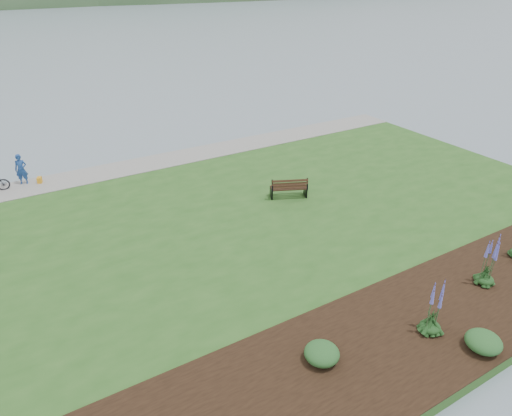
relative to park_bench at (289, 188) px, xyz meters
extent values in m
plane|color=slate|center=(-4.21, 0.57, -0.92)|extent=(600.00, 600.00, 0.00)
cube|color=#26521D|center=(-4.21, -1.43, -0.72)|extent=(34.00, 20.00, 0.40)
cube|color=gray|center=(-4.21, 7.47, -0.51)|extent=(34.00, 2.20, 0.03)
cube|color=black|center=(-1.21, -9.23, -0.50)|extent=(24.00, 4.40, 0.04)
cube|color=#311D13|center=(0.05, 0.10, -0.05)|extent=(1.77, 1.23, 0.05)
cube|color=#311D13|center=(-0.08, -0.19, 0.27)|extent=(1.60, 0.84, 0.52)
cube|color=black|center=(-0.70, 0.44, -0.29)|extent=(0.29, 0.55, 0.46)
cube|color=black|center=(0.79, -0.24, -0.29)|extent=(0.29, 0.55, 0.46)
imported|color=navy|center=(-10.48, 8.07, 0.40)|extent=(0.78, 0.65, 1.84)
cube|color=orange|center=(-9.80, 7.77, -0.36)|extent=(0.28, 0.35, 0.33)
ellipsoid|color=#143714|center=(-1.54, -9.57, -0.33)|extent=(0.62, 0.62, 0.31)
cone|color=#4D4DB4|center=(-1.54, -9.57, 0.61)|extent=(0.36, 0.36, 1.58)
ellipsoid|color=#143714|center=(1.91, -8.92, -0.33)|extent=(0.62, 0.62, 0.31)
cone|color=#4D4DB4|center=(1.91, -8.92, 0.72)|extent=(0.40, 0.40, 1.79)
ellipsoid|color=#1E4C21|center=(-4.99, -8.82, -0.24)|extent=(0.97, 0.97, 0.49)
ellipsoid|color=#1E4C21|center=(-0.85, -10.81, -0.23)|extent=(1.00, 1.00, 0.50)
camera|label=1|loc=(-11.22, -15.74, 8.99)|focal=32.00mm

